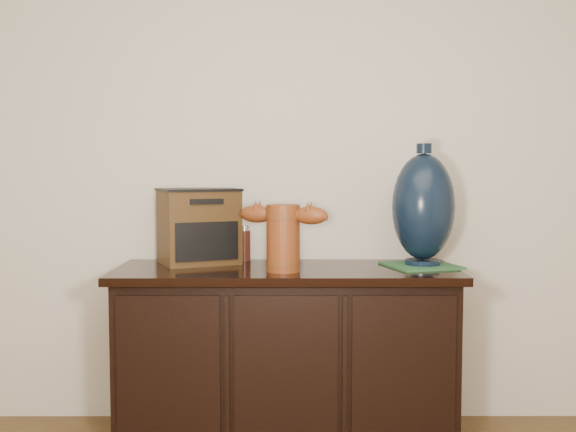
{
  "coord_description": "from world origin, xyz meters",
  "views": [
    {
      "loc": [
        0.01,
        -0.64,
        1.18
      ],
      "look_at": [
        0.01,
        2.18,
        0.98
      ],
      "focal_mm": 42.0,
      "sensor_mm": 36.0,
      "label": 1
    }
  ],
  "objects_px": {
    "sideboard": "(286,352)",
    "tv_radio": "(199,226)",
    "terracotta_vessel": "(283,234)",
    "spray_can": "(244,243)",
    "lamp_base": "(423,207)"
  },
  "relations": [
    {
      "from": "terracotta_vessel",
      "to": "spray_can",
      "type": "height_order",
      "value": "terracotta_vessel"
    },
    {
      "from": "terracotta_vessel",
      "to": "lamp_base",
      "type": "bearing_deg",
      "value": 35.33
    },
    {
      "from": "lamp_base",
      "to": "spray_can",
      "type": "relative_size",
      "value": 3.22
    },
    {
      "from": "terracotta_vessel",
      "to": "lamp_base",
      "type": "relative_size",
      "value": 0.73
    },
    {
      "from": "tv_radio",
      "to": "spray_can",
      "type": "distance_m",
      "value": 0.23
    },
    {
      "from": "tv_radio",
      "to": "spray_can",
      "type": "relative_size",
      "value": 2.54
    },
    {
      "from": "tv_radio",
      "to": "spray_can",
      "type": "xyz_separation_m",
      "value": [
        0.2,
        0.08,
        -0.09
      ]
    },
    {
      "from": "lamp_base",
      "to": "terracotta_vessel",
      "type": "bearing_deg",
      "value": -167.0
    },
    {
      "from": "spray_can",
      "to": "tv_radio",
      "type": "bearing_deg",
      "value": -158.33
    },
    {
      "from": "lamp_base",
      "to": "sideboard",
      "type": "bearing_deg",
      "value": -176.02
    },
    {
      "from": "sideboard",
      "to": "terracotta_vessel",
      "type": "relative_size",
      "value": 3.79
    },
    {
      "from": "sideboard",
      "to": "lamp_base",
      "type": "height_order",
      "value": "lamp_base"
    },
    {
      "from": "sideboard",
      "to": "tv_radio",
      "type": "relative_size",
      "value": 3.52
    },
    {
      "from": "sideboard",
      "to": "lamp_base",
      "type": "bearing_deg",
      "value": 3.98
    },
    {
      "from": "terracotta_vessel",
      "to": "tv_radio",
      "type": "height_order",
      "value": "tv_radio"
    }
  ]
}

